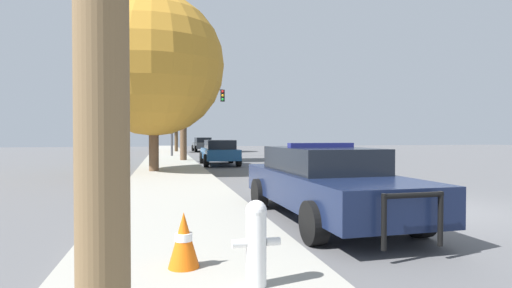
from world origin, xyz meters
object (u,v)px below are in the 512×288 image
car_background_midblock (219,152)px  tree_sidewalk_mid (183,75)px  traffic_light (193,107)px  tree_sidewalk_near (153,65)px  tree_sidewalk_far (176,94)px  traffic_cone (184,240)px  fire_hydrant (256,240)px  car_background_distant (202,144)px  police_car (325,181)px

car_background_midblock → tree_sidewalk_mid: (-1.82, 2.93, 4.63)m
traffic_light → tree_sidewalk_near: tree_sidewalk_near is taller
tree_sidewalk_near → tree_sidewalk_far: 21.89m
traffic_light → tree_sidewalk_near: (-2.58, -13.00, 0.77)m
traffic_cone → fire_hydrant: bearing=-47.3°
fire_hydrant → car_background_midblock: (2.11, 18.12, 0.15)m
tree_sidewalk_far → traffic_cone: tree_sidewalk_far is taller
car_background_distant → tree_sidewalk_mid: bearing=-101.4°
fire_hydrant → tree_sidewalk_mid: 21.59m
car_background_midblock → tree_sidewalk_mid: 5.78m
police_car → fire_hydrant: (-2.12, -3.33, -0.16)m
car_background_midblock → tree_sidewalk_mid: bearing=122.6°
tree_sidewalk_far → tree_sidewalk_near: bearing=-94.1°
police_car → tree_sidewalk_far: tree_sidewalk_far is taller
car_background_midblock → traffic_cone: size_ratio=7.07×
car_background_distant → traffic_cone: 37.46m
police_car → traffic_light: (-0.84, 23.22, 3.06)m
police_car → traffic_light: size_ratio=1.00×
tree_sidewalk_mid → tree_sidewalk_far: (-0.01, 14.31, 0.23)m
fire_hydrant → tree_sidewalk_near: 14.18m
car_background_midblock → traffic_cone: 17.62m
tree_sidewalk_near → traffic_light: bearing=78.8°
tree_sidewalk_far → car_background_midblock: bearing=-83.9°
fire_hydrant → car_background_distant: size_ratio=0.18×
car_background_distant → tree_sidewalk_mid: (-2.75, -16.94, 4.60)m
fire_hydrant → traffic_cone: 0.99m
fire_hydrant → car_background_midblock: size_ratio=0.19×
traffic_light → tree_sidewalk_near: bearing=-101.2°
fire_hydrant → traffic_cone: (-0.67, 0.72, -0.14)m
car_background_midblock → tree_sidewalk_near: size_ratio=0.59×
car_background_midblock → tree_sidewalk_near: (-3.40, -4.57, 3.84)m
tree_sidewalk_far → traffic_cone: 35.03m
fire_hydrant → tree_sidewalk_mid: size_ratio=0.11×
traffic_light → car_background_midblock: size_ratio=1.17×
car_background_distant → tree_sidewalk_far: size_ratio=0.57×
tree_sidewalk_mid → tree_sidewalk_far: 14.31m
tree_sidewalk_mid → car_background_midblock: bearing=-58.1°
tree_sidewalk_far → traffic_cone: size_ratio=13.19×
police_car → car_background_midblock: police_car is taller
car_background_distant → car_background_midblock: bearing=-94.9°
traffic_light → car_background_midblock: bearing=-84.4°
tree_sidewalk_mid → tree_sidewalk_far: tree_sidewalk_far is taller
police_car → traffic_cone: bearing=41.6°
tree_sidewalk_mid → traffic_cone: bearing=-92.7°
car_background_distant → car_background_midblock: 19.90m
car_background_midblock → tree_sidewalk_near: bearing=-126.0°
tree_sidewalk_mid → traffic_cone: (-0.95, -20.33, -4.92)m
tree_sidewalk_mid → tree_sidewalk_far: size_ratio=0.90×
fire_hydrant → tree_sidewalk_mid: bearing=89.2°
traffic_light → traffic_cone: traffic_light is taller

